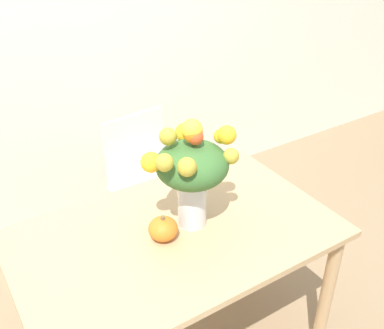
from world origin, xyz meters
name	(u,v)px	position (x,y,z in m)	size (l,w,h in m)	color
wall_back	(51,18)	(0.00, 1.36, 1.35)	(8.00, 0.06, 2.70)	silver
dining_table	(176,250)	(0.00, 0.00, 0.64)	(1.32, 0.83, 0.74)	tan
flower_vase	(192,169)	(0.09, 0.01, 1.01)	(0.38, 0.31, 0.49)	silver
pumpkin	(163,229)	(-0.06, -0.01, 0.79)	(0.12, 0.12, 0.11)	orange
dining_chair_near_window	(150,185)	(0.25, 0.74, 0.47)	(0.47, 0.47, 0.88)	white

